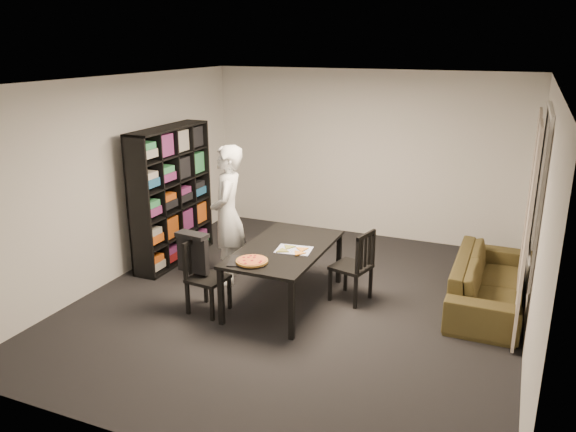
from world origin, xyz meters
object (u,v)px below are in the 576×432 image
at_px(bookshelf, 172,195).
at_px(baking_tray, 247,261).
at_px(chair_left, 202,271).
at_px(pepperoni_pizza, 252,261).
at_px(dining_table, 285,252).
at_px(chair_right, 357,262).
at_px(sofa, 488,282).
at_px(person, 228,215).

height_order(bookshelf, baking_tray, bookshelf).
height_order(chair_left, pepperoni_pizza, chair_left).
distance_m(dining_table, baking_tray, 0.61).
bearing_deg(chair_right, dining_table, -51.96).
xyz_separation_m(bookshelf, chair_right, (2.77, -0.30, -0.44)).
relative_size(dining_table, pepperoni_pizza, 4.78).
xyz_separation_m(baking_tray, sofa, (2.44, 1.45, -0.41)).
bearing_deg(chair_right, baking_tray, -32.58).
distance_m(bookshelf, baking_tray, 2.17).
bearing_deg(dining_table, chair_right, 23.54).
distance_m(baking_tray, sofa, 2.87).
xyz_separation_m(bookshelf, pepperoni_pizza, (1.85, -1.23, -0.23)).
relative_size(bookshelf, pepperoni_pizza, 5.43).
relative_size(chair_right, sofa, 0.45).
distance_m(bookshelf, pepperoni_pizza, 2.24).
height_order(dining_table, pepperoni_pizza, pepperoni_pizza).
distance_m(pepperoni_pizza, sofa, 2.82).
xyz_separation_m(dining_table, pepperoni_pizza, (-0.13, -0.59, 0.09)).
bearing_deg(chair_left, chair_right, -54.13).
relative_size(dining_table, sofa, 0.84).
bearing_deg(dining_table, sofa, 21.29).
distance_m(dining_table, sofa, 2.43).
distance_m(baking_tray, pepperoni_pizza, 0.07).
bearing_deg(person, dining_table, 49.51).
height_order(dining_table, person, person).
bearing_deg(chair_right, bookshelf, -81.59).
bearing_deg(baking_tray, dining_table, 70.94).
bearing_deg(baking_tray, pepperoni_pizza, -15.82).
xyz_separation_m(chair_left, sofa, (3.03, 1.44, -0.20)).
bearing_deg(chair_left, baking_tray, -84.88).
bearing_deg(baking_tray, bookshelf, 145.76).
relative_size(chair_left, baking_tray, 2.15).
height_order(chair_left, baking_tray, chair_left).
distance_m(chair_right, baking_tray, 1.36).
height_order(chair_left, sofa, chair_left).
xyz_separation_m(bookshelf, sofa, (4.23, 0.23, -0.66)).
height_order(chair_left, chair_right, chair_right).
height_order(bookshelf, pepperoni_pizza, bookshelf).
bearing_deg(dining_table, pepperoni_pizza, -102.46).
bearing_deg(bookshelf, person, -17.47).
bearing_deg(dining_table, person, 161.65).
xyz_separation_m(baking_tray, pepperoni_pizza, (0.07, -0.02, 0.02)).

